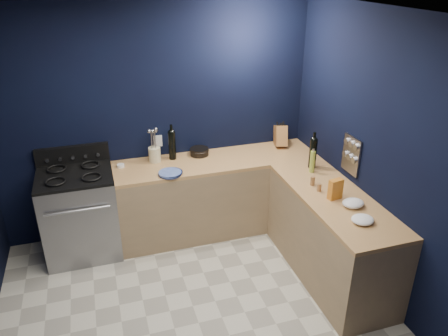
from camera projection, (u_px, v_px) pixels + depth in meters
name	position (u px, v px, depth m)	size (l,w,h in m)	color
floor	(199.00, 324.00, 3.89)	(3.50, 3.50, 0.02)	beige
ceiling	(188.00, 15.00, 2.76)	(3.50, 3.50, 0.02)	silver
wall_back	(157.00, 122.00, 4.84)	(3.50, 0.02, 2.60)	black
wall_right	(390.00, 166.00, 3.80)	(0.02, 3.50, 2.60)	black
cab_back	(217.00, 196.00, 5.10)	(2.30, 0.63, 0.86)	#987A56
top_back	(217.00, 161.00, 4.90)	(2.30, 0.63, 0.04)	#905F30
cab_right	(330.00, 238.00, 4.33)	(0.63, 1.67, 0.86)	#987A56
top_right	(335.00, 198.00, 4.14)	(0.63, 1.67, 0.04)	#905F30
gas_range	(81.00, 215.00, 4.66)	(0.76, 0.66, 0.92)	gray
oven_door	(81.00, 232.00, 4.39)	(0.59, 0.02, 0.42)	black
cooktop	(74.00, 175.00, 4.46)	(0.76, 0.66, 0.03)	black
backguard	(73.00, 155.00, 4.67)	(0.76, 0.06, 0.20)	black
spice_panel	(351.00, 155.00, 4.32)	(0.02, 0.28, 0.38)	gray
wall_outlet	(158.00, 141.00, 4.92)	(0.09, 0.02, 0.13)	white
plate_stack	(170.00, 173.00, 4.55)	(0.24, 0.24, 0.03)	#42509D
ramekin	(121.00, 166.00, 4.71)	(0.08, 0.08, 0.03)	white
utensil_crock	(155.00, 155.00, 4.82)	(0.13, 0.13, 0.17)	beige
wine_bottle_back	(172.00, 145.00, 4.85)	(0.08, 0.08, 0.33)	black
lemon_basket	(199.00, 152.00, 5.00)	(0.21, 0.21, 0.08)	black
knife_block	(280.00, 136.00, 5.22)	(0.13, 0.22, 0.24)	#905D2E
wine_bottle_right	(313.00, 154.00, 4.65)	(0.08, 0.08, 0.32)	black
oil_bottle	(312.00, 162.00, 4.56)	(0.05, 0.05, 0.24)	#90A439
spice_jar_near	(313.00, 181.00, 4.32)	(0.04, 0.04, 0.09)	olive
spice_jar_far	(319.00, 187.00, 4.21)	(0.04, 0.04, 0.08)	olive
crouton_bag	(335.00, 189.00, 4.06)	(0.13, 0.06, 0.20)	#B30C0E
towel_front	(353.00, 203.00, 3.95)	(0.20, 0.17, 0.07)	white
towel_end	(363.00, 220.00, 3.71)	(0.20, 0.18, 0.06)	white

